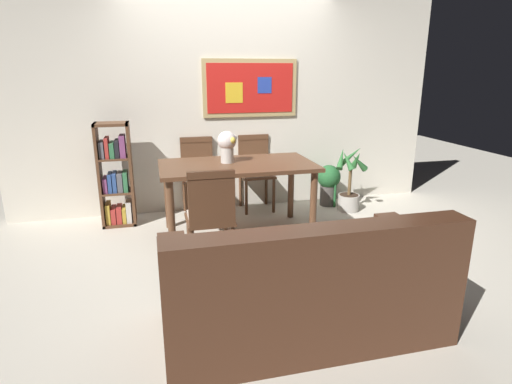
{
  "coord_description": "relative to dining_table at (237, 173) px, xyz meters",
  "views": [
    {
      "loc": [
        -0.93,
        -3.73,
        1.67
      ],
      "look_at": [
        -0.08,
        -0.33,
        0.65
      ],
      "focal_mm": 29.31,
      "sensor_mm": 36.0,
      "label": 1
    }
  ],
  "objects": [
    {
      "name": "dining_chair_far_left",
      "position": [
        -0.32,
        0.78,
        -0.12
      ],
      "size": [
        0.4,
        0.41,
        0.91
      ],
      "color": "brown",
      "rests_on": "ground_plane"
    },
    {
      "name": "bookshelf",
      "position": [
        -1.24,
        0.6,
        -0.13
      ],
      "size": [
        0.36,
        0.28,
        1.14
      ],
      "color": "brown",
      "rests_on": "ground_plane"
    },
    {
      "name": "dining_table",
      "position": [
        0.0,
        0.0,
        0.0
      ],
      "size": [
        1.57,
        0.86,
        0.76
      ],
      "color": "brown",
      "rests_on": "ground_plane"
    },
    {
      "name": "potted_palm",
      "position": [
        1.48,
        0.41,
        -0.35
      ],
      "size": [
        0.41,
        0.43,
        0.8
      ],
      "color": "#B2ADA3",
      "rests_on": "ground_plane"
    },
    {
      "name": "ground_plane",
      "position": [
        0.1,
        -0.35,
        -0.66
      ],
      "size": [
        12.0,
        12.0,
        0.0
      ],
      "primitive_type": "plane",
      "color": "beige"
    },
    {
      "name": "flower_vase",
      "position": [
        -0.09,
        0.07,
        0.29
      ],
      "size": [
        0.21,
        0.2,
        0.32
      ],
      "color": "beige",
      "rests_on": "dining_table"
    },
    {
      "name": "dining_chair_far_right",
      "position": [
        0.39,
        0.81,
        -0.12
      ],
      "size": [
        0.4,
        0.41,
        0.91
      ],
      "color": "brown",
      "rests_on": "ground_plane"
    },
    {
      "name": "wall_back_with_painting",
      "position": [
        0.11,
        0.96,
        0.64
      ],
      "size": [
        5.2,
        0.14,
        2.6
      ],
      "color": "silver",
      "rests_on": "ground_plane"
    },
    {
      "name": "leather_couch",
      "position": [
        0.06,
        -1.84,
        -0.35
      ],
      "size": [
        1.8,
        0.84,
        0.84
      ],
      "color": "#472819",
      "rests_on": "ground_plane"
    },
    {
      "name": "potted_ivy",
      "position": [
        1.32,
        0.67,
        -0.36
      ],
      "size": [
        0.3,
        0.3,
        0.52
      ],
      "color": "#4C4742",
      "rests_on": "ground_plane"
    },
    {
      "name": "dining_chair_near_left",
      "position": [
        -0.39,
        -0.78,
        -0.12
      ],
      "size": [
        0.4,
        0.41,
        0.91
      ],
      "color": "brown",
      "rests_on": "ground_plane"
    }
  ]
}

